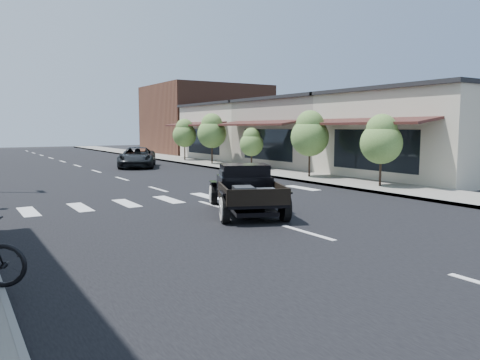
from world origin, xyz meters
TOP-DOWN VIEW (x-y plane):
  - ground at (0.00, 0.00)m, footprint 120.00×120.00m
  - road at (0.00, 15.00)m, footprint 14.00×80.00m
  - road_markings at (0.00, 10.00)m, footprint 12.00×60.00m
  - sidewalk_right at (8.50, 15.00)m, footprint 3.00×80.00m
  - storefront_near at (15.00, 4.00)m, footprint 10.00×9.00m
  - storefront_mid at (15.00, 13.00)m, footprint 10.00×9.00m
  - storefront_far at (15.00, 22.00)m, footprint 10.00×9.00m
  - far_building_right at (15.50, 32.00)m, footprint 11.00×10.00m
  - small_tree_a at (8.30, 2.00)m, footprint 1.81×1.81m
  - small_tree_b at (8.30, 6.74)m, footprint 1.98×1.98m
  - small_tree_c at (8.30, 12.24)m, footprint 1.47×1.47m
  - small_tree_d at (8.30, 17.38)m, footprint 2.06×2.06m
  - small_tree_e at (8.30, 21.92)m, footprint 1.88×1.88m
  - hotrod_pickup at (0.22, 0.27)m, footprint 3.67×4.98m
  - second_car at (3.16, 18.52)m, footprint 4.09×5.44m

SIDE VIEW (x-z plane):
  - ground at x=0.00m, z-range 0.00..0.00m
  - road_markings at x=0.00m, z-range -0.03..0.03m
  - road at x=0.00m, z-range 0.00..0.02m
  - sidewalk_right at x=8.50m, z-range 0.00..0.15m
  - second_car at x=3.16m, z-range 0.00..1.37m
  - hotrod_pickup at x=0.22m, z-range 0.00..1.57m
  - small_tree_c at x=8.30m, z-range 0.15..2.60m
  - small_tree_a at x=8.30m, z-range 0.15..3.16m
  - small_tree_e at x=8.30m, z-range 0.15..3.28m
  - small_tree_b at x=8.30m, z-range 0.15..3.46m
  - small_tree_d at x=8.30m, z-range 0.15..3.58m
  - storefront_near at x=15.00m, z-range 0.00..4.50m
  - storefront_mid at x=15.00m, z-range 0.00..4.50m
  - storefront_far at x=15.00m, z-range 0.00..4.50m
  - far_building_right at x=15.50m, z-range 0.00..7.00m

